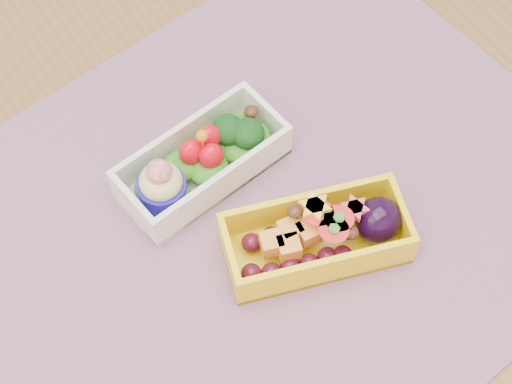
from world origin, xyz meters
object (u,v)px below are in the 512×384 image
bento_white (201,162)px  placemat (252,223)px  bento_yellow (320,237)px  table (270,237)px

bento_white → placemat: bearing=-87.5°
placemat → bento_yellow: bento_yellow is taller
table → bento_white: (-0.05, 0.04, 0.12)m
placemat → table: bearing=33.7°
bento_white → table: bearing=-48.3°
table → bento_white: bento_white is taller
table → bento_yellow: bearing=-91.3°
bento_white → bento_yellow: bento_white is taller
table → bento_yellow: (-0.00, -0.08, 0.12)m
table → bento_yellow: bento_yellow is taller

